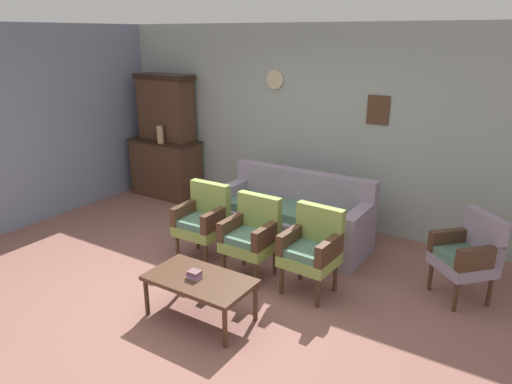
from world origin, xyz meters
The scene contains 12 objects.
ground_plane centered at (0.00, 0.00, 0.00)m, with size 7.68×7.68×0.00m, color #84564C.
wall_back_with_decor centered at (0.00, 2.63, 1.35)m, with size 6.40×0.09×2.70m.
side_cabinet centered at (-2.46, 2.25, 0.47)m, with size 1.16×0.55×0.93m.
cabinet_upper_hutch centered at (-2.46, 2.33, 1.45)m, with size 0.99×0.38×1.03m.
vase_on_cabinet centered at (-2.36, 2.06, 1.07)m, with size 0.11×0.11×0.27m, color tan.
floral_couch centered at (0.20, 1.70, 0.33)m, with size 1.95×0.81×0.90m.
armchair_near_cabinet centered at (-0.50, 0.77, 0.50)m, with size 0.53×0.50×0.90m.
armchair_by_doorway centered at (0.22, 0.71, 0.50)m, with size 0.53×0.50×0.90m.
armchair_near_couch_end centered at (0.93, 0.76, 0.50)m, with size 0.55×0.52×0.90m.
wingback_chair_by_fireplace centered at (2.29, 1.47, 0.50)m, with size 0.71×0.71×0.90m.
coffee_table centered at (0.27, -0.25, 0.38)m, with size 1.00×0.56×0.42m.
book_stack_on_table centered at (0.24, -0.28, 0.46)m, with size 0.14×0.10×0.08m.
Camera 1 is at (2.78, -3.23, 2.57)m, focal length 33.01 mm.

